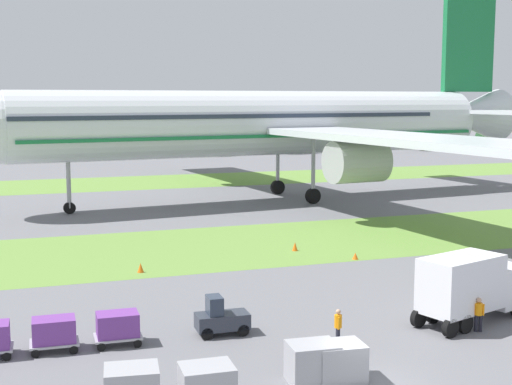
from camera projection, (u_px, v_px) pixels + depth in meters
The scene contains 16 objects.
ground_plane at pixel (368, 385), 29.06m from camera, with size 400.00×400.00×0.00m, color slate.
grass_strip_near at pixel (196, 248), 55.63m from camera, with size 320.00×16.42×0.01m, color olive.
grass_strip_far at pixel (114, 183), 97.64m from camera, with size 320.00×16.42×0.01m, color olive.
airliner at pixel (276, 123), 80.59m from camera, with size 65.71×81.20×24.62m.
baggage_tug at pixel (221, 318), 35.14m from camera, with size 2.65×1.40×1.97m.
cargo_dolly_lead at pixel (118, 326), 33.68m from camera, with size 2.26×1.58×1.55m.
cargo_dolly_second at pixel (54, 332), 32.84m from camera, with size 2.26×1.58×1.55m.
catering_truck at pixel (472, 285), 37.08m from camera, with size 7.32×4.28×3.58m.
ground_crew_marshaller at pixel (338, 326), 33.62m from camera, with size 0.36×0.54×1.74m.
ground_crew_loader at pixel (479, 313), 35.56m from camera, with size 0.51×0.36×1.74m.
uld_container_2 at pixel (339, 362), 29.46m from camera, with size 2.00×1.60×1.57m, color #A3A3A8.
uld_container_3 at pixel (313, 363), 29.23m from camera, with size 2.00×1.60×1.65m, color #A3A3A8.
taxiway_marker_0 at pixel (141, 268), 47.75m from camera, with size 0.44×0.44×0.64m, color orange.
taxiway_marker_2 at pixel (355, 256), 51.64m from camera, with size 0.44×0.44×0.48m, color orange.
taxiway_marker_3 at pixel (295, 246), 54.52m from camera, with size 0.44×0.44×0.67m, color orange.
distant_tree_line at pixel (96, 122), 134.23m from camera, with size 182.08×10.87×12.37m.
Camera 1 is at (-13.44, -24.74, 11.60)m, focal length 50.07 mm.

